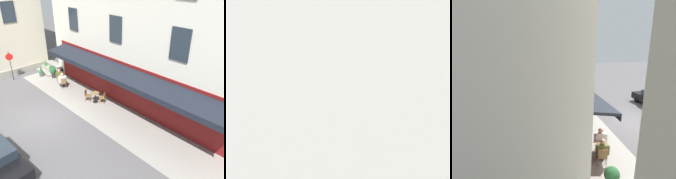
# 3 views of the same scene
# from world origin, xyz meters

# --- Properties ---
(ground_plane) EXTENTS (70.00, 70.00, 0.00)m
(ground_plane) POSITION_xyz_m (0.00, 0.00, 0.00)
(ground_plane) COLOR #565456
(sidewalk_cafe_terrace) EXTENTS (20.50, 3.20, 0.01)m
(sidewalk_cafe_terrace) POSITION_xyz_m (-3.25, -3.40, 0.00)
(sidewalk_cafe_terrace) COLOR gray
(sidewalk_cafe_terrace) RESTS_ON ground_plane
(back_alley_steps) EXTENTS (2.40, 1.75, 0.60)m
(back_alley_steps) POSITION_xyz_m (6.60, -4.59, 0.24)
(back_alley_steps) COLOR gray
(back_alley_steps) RESTS_ON ground_plane
(cafe_table_near_entrance) EXTENTS (0.60, 0.60, 0.75)m
(cafe_table_near_entrance) POSITION_xyz_m (-0.84, -3.78, 0.49)
(cafe_table_near_entrance) COLOR black
(cafe_table_near_entrance) RESTS_ON ground_plane
(cafe_chair_wicker_kerbside) EXTENTS (0.56, 0.56, 0.91)m
(cafe_chair_wicker_kerbside) POSITION_xyz_m (-0.31, -3.42, 0.55)
(cafe_chair_wicker_kerbside) COLOR olive
(cafe_chair_wicker_kerbside) RESTS_ON ground_plane
(cafe_chair_wicker_facing_street) EXTENTS (0.55, 0.55, 0.91)m
(cafe_chair_wicker_facing_street) POSITION_xyz_m (-1.39, -4.09, 0.55)
(cafe_chair_wicker_facing_street) COLOR olive
(cafe_chair_wicker_facing_street) RESTS_ON ground_plane
(cafe_table_mid_terrace) EXTENTS (0.60, 0.60, 0.75)m
(cafe_table_mid_terrace) POSITION_xyz_m (3.18, -3.47, 0.49)
(cafe_table_mid_terrace) COLOR black
(cafe_table_mid_terrace) RESTS_ON ground_plane
(cafe_chair_wicker_by_window) EXTENTS (0.50, 0.50, 0.91)m
(cafe_chair_wicker_by_window) POSITION_xyz_m (2.58, -3.27, 0.55)
(cafe_chair_wicker_by_window) COLOR olive
(cafe_chair_wicker_by_window) RESTS_ON ground_plane
(cafe_chair_wicker_near_door) EXTENTS (0.50, 0.50, 0.91)m
(cafe_chair_wicker_near_door) POSITION_xyz_m (3.78, -3.65, 0.55)
(cafe_chair_wicker_near_door) COLOR olive
(cafe_chair_wicker_near_door) RESTS_ON ground_plane
(seated_patron_in_olive) EXTENTS (0.59, 0.62, 1.28)m
(seated_patron_in_olive) POSITION_xyz_m (3.58, -3.59, 0.69)
(seated_patron_in_olive) COLOR navy
(seated_patron_in_olive) RESTS_ON ground_plane
(seated_companion_in_white) EXTENTS (0.63, 0.65, 1.32)m
(seated_companion_in_white) POSITION_xyz_m (2.78, -3.34, 0.71)
(seated_companion_in_white) COLOR navy
(seated_companion_in_white) RESTS_ON ground_plane
(no_parking_sign) EXTENTS (0.19, 0.57, 2.60)m
(no_parking_sign) POSITION_xyz_m (6.93, -0.97, 1.79)
(no_parking_sign) COLOR black
(no_parking_sign) RESTS_ON ground_plane
(potted_plant_entrance_right) EXTENTS (0.59, 0.59, 0.94)m
(potted_plant_entrance_right) POSITION_xyz_m (5.06, -3.81, 0.56)
(potted_plant_entrance_right) COLOR #2D2D33
(potted_plant_entrance_right) RESTS_ON ground_plane
(potted_plant_mid_terrace) EXTENTS (0.43, 0.43, 0.95)m
(potted_plant_mid_terrace) POSITION_xyz_m (6.10, -3.21, 0.46)
(potted_plant_mid_terrace) COLOR #4C4C51
(potted_plant_mid_terrace) RESTS_ON ground_plane
(potted_plant_under_sign) EXTENTS (0.35, 0.35, 1.07)m
(potted_plant_under_sign) POSITION_xyz_m (7.27, -4.29, 0.52)
(potted_plant_under_sign) COLOR #2D2D33
(potted_plant_under_sign) RESTS_ON ground_plane
(potted_plant_entrance_left) EXTENTS (0.45, 0.45, 0.73)m
(potted_plant_entrance_left) POSITION_xyz_m (6.11, -4.26, 0.39)
(potted_plant_entrance_left) COLOR #2D2D33
(potted_plant_entrance_left) RESTS_ON ground_plane
(parked_car_black) EXTENTS (4.42, 2.11, 1.33)m
(parked_car_black) POSITION_xyz_m (-2.47, 3.80, 0.71)
(parked_car_black) COLOR black
(parked_car_black) RESTS_ON ground_plane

